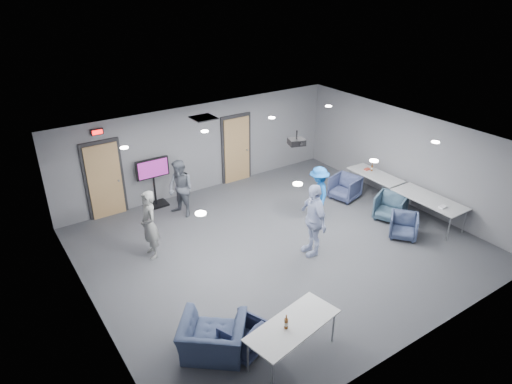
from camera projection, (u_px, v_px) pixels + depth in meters
floor at (280, 246)px, 11.38m from camera, size 9.00×9.00×0.00m
ceiling at (282, 144)px, 10.18m from camera, size 9.00×9.00×0.00m
wall_back at (202, 148)px, 13.76m from camera, size 9.00×0.02×2.70m
wall_front at (421, 286)px, 7.81m from camera, size 9.00×0.02×2.70m
wall_left at (88, 259)px, 8.53m from camera, size 0.02×8.00×2.70m
wall_right at (407, 158)px, 13.03m from camera, size 0.02×8.00×2.70m
door_left at (105, 180)px, 12.35m from camera, size 1.06×0.17×2.24m
door_right at (236, 149)px, 14.45m from camera, size 1.06×0.17×2.24m
exit_sign at (97, 132)px, 11.72m from camera, size 0.32×0.08×0.16m
hvac_diffuser at (204, 118)px, 12.02m from camera, size 0.60×0.60×0.03m
downlights at (282, 145)px, 10.19m from camera, size 6.18×3.78×0.02m
person_a at (149, 225)px, 10.65m from camera, size 0.44×0.64×1.69m
person_b at (181, 189)px, 12.46m from camera, size 0.85×0.95×1.63m
person_c at (313, 220)px, 10.74m from camera, size 0.66×1.14×1.82m
person_d at (318, 193)px, 12.41m from camera, size 0.91×1.10×1.49m
chair_right_a at (345, 188)px, 13.58m from camera, size 0.95×0.93×0.71m
chair_right_b at (390, 207)px, 12.48m from camera, size 1.04×1.02×0.72m
chair_right_c at (404, 226)px, 11.65m from camera, size 0.95×0.95×0.63m
chair_front_a at (243, 337)px, 8.15m from camera, size 0.89×0.90×0.64m
chair_front_b at (213, 338)px, 8.05m from camera, size 1.49×1.48×0.73m
table_right_a at (375, 176)px, 13.55m from camera, size 0.71×1.71×0.73m
table_right_b at (429, 200)px, 12.13m from camera, size 0.82×1.96×0.73m
table_front_left at (293, 327)px, 7.86m from camera, size 1.88×1.05×0.73m
bottle_front at (286, 323)px, 7.72m from camera, size 0.07×0.07×0.28m
bottle_right at (372, 168)px, 13.73m from camera, size 0.06×0.06×0.24m
snack_box at (367, 169)px, 13.83m from camera, size 0.18×0.13×0.04m
wrapper at (443, 207)px, 11.64m from camera, size 0.20×0.14×0.05m
tv_stand at (154, 180)px, 12.95m from camera, size 0.96×0.46×1.47m
projector at (297, 142)px, 11.19m from camera, size 0.47×0.43×0.37m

